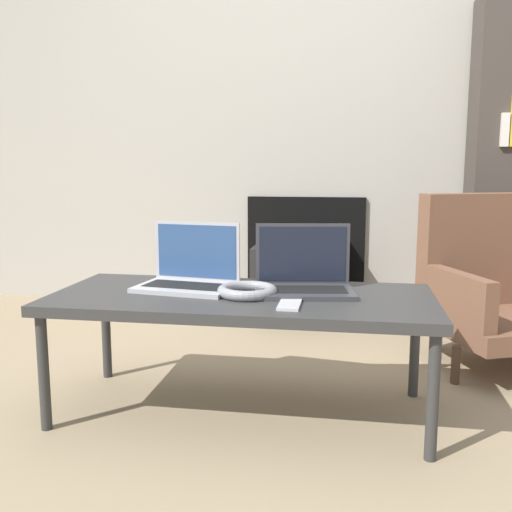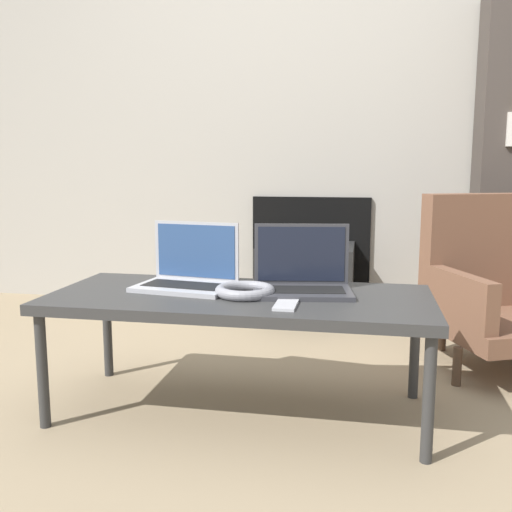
% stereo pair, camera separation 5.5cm
% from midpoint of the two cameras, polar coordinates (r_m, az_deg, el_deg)
% --- Properties ---
extents(ground_plane, '(14.00, 14.00, 0.00)m').
position_cam_midpoint_polar(ground_plane, '(1.96, -1.76, -17.03)').
color(ground_plane, '#998466').
extents(wall_back, '(7.00, 0.08, 2.60)m').
position_cam_midpoint_polar(wall_back, '(3.52, 4.61, 15.88)').
color(wall_back, '#ADA89E').
rests_on(wall_back, ground_plane).
extents(table, '(1.31, 0.57, 0.43)m').
position_cam_midpoint_polar(table, '(1.97, -0.84, -4.78)').
color(table, '#333333').
rests_on(table, ground_plane).
extents(laptop_left, '(0.37, 0.27, 0.23)m').
position_cam_midpoint_polar(laptop_left, '(2.08, -5.99, -1.70)').
color(laptop_left, '#B2B2B7').
rests_on(laptop_left, table).
extents(laptop_right, '(0.37, 0.27, 0.23)m').
position_cam_midpoint_polar(laptop_right, '(2.00, 5.40, -2.12)').
color(laptop_right, '#38383D').
rests_on(laptop_right, table).
extents(headphones, '(0.20, 0.20, 0.04)m').
position_cam_midpoint_polar(headphones, '(1.94, -0.30, -3.49)').
color(headphones, gray).
rests_on(headphones, table).
extents(phone, '(0.07, 0.14, 0.01)m').
position_cam_midpoint_polar(phone, '(1.80, 3.89, -4.90)').
color(phone, silver).
rests_on(phone, table).
extents(tv, '(0.53, 0.46, 0.42)m').
position_cam_midpoint_polar(tv, '(3.27, 5.52, -2.56)').
color(tv, black).
rests_on(tv, ground_plane).
extents(armchair, '(0.80, 0.75, 0.74)m').
position_cam_midpoint_polar(armchair, '(2.71, 24.16, -2.74)').
color(armchair, brown).
rests_on(armchair, ground_plane).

